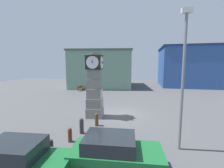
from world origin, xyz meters
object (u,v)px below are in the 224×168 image
at_px(bollard_end_row, 97,119).
at_px(car_by_building, 115,153).
at_px(bollard_far_row, 82,126).
at_px(bollard_near_tower, 51,147).
at_px(car_near_tower, 19,161).
at_px(bench, 81,88).
at_px(bollard_mid_row, 70,135).
at_px(pedestrian_near_bench, 90,91).
at_px(street_lamp_near_road, 183,72).
at_px(clock_tower, 95,86).

bearing_deg(bollard_end_row, car_by_building, -68.44).
height_order(bollard_far_row, bollard_end_row, bollard_far_row).
xyz_separation_m(bollard_near_tower, car_near_tower, (-0.39, -1.60, 0.34)).
xyz_separation_m(car_by_building, bench, (-8.10, 19.58, -0.26)).
xyz_separation_m(bollard_mid_row, pedestrian_near_bench, (-2.19, 12.26, 0.45)).
height_order(bench, street_lamp_near_road, street_lamp_near_road).
height_order(clock_tower, street_lamp_near_road, street_lamp_near_road).
bearing_deg(bollard_mid_row, street_lamp_near_road, -0.35).
bearing_deg(bollard_mid_row, pedestrian_near_bench, 100.13).
bearing_deg(clock_tower, bench, 113.58).
bearing_deg(bollard_end_row, bollard_near_tower, -109.76).
relative_size(bollard_end_row, car_by_building, 0.25).
xyz_separation_m(bollard_end_row, car_near_tower, (-1.81, -5.56, 0.28)).
bearing_deg(pedestrian_near_bench, street_lamp_near_road, -55.92).
bearing_deg(bollard_end_row, car_near_tower, -108.08).
bearing_deg(bollard_end_row, pedestrian_near_bench, 108.30).
bearing_deg(street_lamp_near_road, bollard_mid_row, 179.65).
xyz_separation_m(clock_tower, car_by_building, (2.42, -6.57, -1.97)).
xyz_separation_m(bollard_mid_row, car_near_tower, (-0.78, -3.04, 0.34)).
height_order(car_near_tower, bench, car_near_tower).
height_order(bollard_mid_row, car_by_building, car_by_building).
relative_size(bollard_mid_row, pedestrian_near_bench, 0.55).
relative_size(bollard_near_tower, street_lamp_near_road, 0.12).
distance_m(bollard_far_row, pedestrian_near_bench, 11.40).
distance_m(bollard_end_row, car_by_building, 4.98).
distance_m(clock_tower, street_lamp_near_road, 7.38).
relative_size(bollard_mid_row, car_near_tower, 0.23).
bearing_deg(bollard_mid_row, car_by_building, -36.40).
distance_m(bollard_far_row, bollard_end_row, 1.54).
relative_size(clock_tower, street_lamp_near_road, 0.78).
bearing_deg(bench, pedestrian_near_bench, -59.71).
distance_m(bollard_mid_row, street_lamp_near_road, 7.15).
distance_m(bollard_near_tower, bollard_far_row, 2.68).
height_order(bollard_end_row, street_lamp_near_road, street_lamp_near_road).
bearing_deg(pedestrian_near_bench, bollard_end_row, -71.70).
xyz_separation_m(bollard_far_row, pedestrian_near_bench, (-2.52, 11.11, 0.36)).
height_order(clock_tower, bollard_near_tower, clock_tower).
distance_m(bollard_near_tower, car_by_building, 3.34).
bearing_deg(car_by_building, pedestrian_near_bench, 109.36).
relative_size(bollard_end_row, pedestrian_near_bench, 0.62).
distance_m(clock_tower, bollard_far_row, 4.00).
bearing_deg(bollard_far_row, car_near_tower, -104.86).
xyz_separation_m(car_near_tower, street_lamp_near_road, (6.91, 3.00, 3.34)).
distance_m(bollard_near_tower, bench, 19.53).
xyz_separation_m(bench, street_lamp_near_road, (11.37, -17.51, 3.59)).
bearing_deg(street_lamp_near_road, bench, 122.99).
height_order(clock_tower, bollard_mid_row, clock_tower).
distance_m(pedestrian_near_bench, street_lamp_near_road, 15.19).
bearing_deg(clock_tower, pedestrian_near_bench, 108.65).
height_order(clock_tower, car_by_building, clock_tower).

